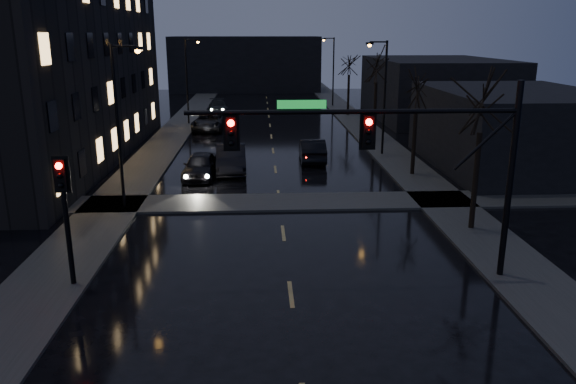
{
  "coord_description": "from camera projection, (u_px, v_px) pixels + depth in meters",
  "views": [
    {
      "loc": [
        -0.97,
        -9.22,
        8.48
      ],
      "look_at": [
        -0.03,
        9.35,
        3.2
      ],
      "focal_mm": 35.0,
      "sensor_mm": 36.0,
      "label": 1
    }
  ],
  "objects": [
    {
      "name": "sidewalk_left",
      "position": [
        165.0,
        143.0,
        44.41
      ],
      "size": [
        3.0,
        140.0,
        0.12
      ],
      "primitive_type": "cube",
      "color": "#2D2D2B",
      "rests_on": "ground"
    },
    {
      "name": "sidewalk_right",
      "position": [
        377.0,
        141.0,
        45.24
      ],
      "size": [
        3.0,
        140.0,
        0.12
      ],
      "primitive_type": "cube",
      "color": "#2D2D2B",
      "rests_on": "ground"
    },
    {
      "name": "sidewalk_cross",
      "position": [
        280.0,
        202.0,
        28.97
      ],
      "size": [
        40.0,
        3.0,
        0.12
      ],
      "primitive_type": "cube",
      "color": "#2D2D2B",
      "rests_on": "ground"
    },
    {
      "name": "apartment_block",
      "position": [
        27.0,
        71.0,
        37.6
      ],
      "size": [
        12.0,
        30.0,
        12.0
      ],
      "primitive_type": "cube",
      "color": "black",
      "rests_on": "ground"
    },
    {
      "name": "commercial_right_near",
      "position": [
        514.0,
        129.0,
        36.27
      ],
      "size": [
        10.0,
        14.0,
        5.0
      ],
      "primitive_type": "cube",
      "color": "black",
      "rests_on": "ground"
    },
    {
      "name": "commercial_right_far",
      "position": [
        435.0,
        89.0,
        57.34
      ],
      "size": [
        12.0,
        18.0,
        6.0
      ],
      "primitive_type": "cube",
      "color": "black",
      "rests_on": "ground"
    },
    {
      "name": "far_block",
      "position": [
        246.0,
        64.0,
        84.92
      ],
      "size": [
        22.0,
        10.0,
        8.0
      ],
      "primitive_type": "cube",
      "color": "black",
      "rests_on": "ground"
    },
    {
      "name": "signal_mast",
      "position": [
        404.0,
        145.0,
        18.72
      ],
      "size": [
        11.11,
        0.41,
        7.0
      ],
      "color": "black",
      "rests_on": "ground"
    },
    {
      "name": "signal_pole_left",
      "position": [
        65.0,
        203.0,
        18.67
      ],
      "size": [
        0.35,
        0.41,
        4.53
      ],
      "color": "black",
      "rests_on": "ground"
    },
    {
      "name": "tree_near",
      "position": [
        484.0,
        89.0,
        23.38
      ],
      "size": [
        3.52,
        3.52,
        8.08
      ],
      "color": "black",
      "rests_on": "ground"
    },
    {
      "name": "tree_mid_a",
      "position": [
        418.0,
        80.0,
        33.09
      ],
      "size": [
        3.3,
        3.3,
        7.58
      ],
      "color": "black",
      "rests_on": "ground"
    },
    {
      "name": "tree_mid_b",
      "position": [
        377.0,
        58.0,
        44.41
      ],
      "size": [
        3.74,
        3.74,
        8.59
      ],
      "color": "black",
      "rests_on": "ground"
    },
    {
      "name": "tree_far",
      "position": [
        349.0,
        57.0,
        58.01
      ],
      "size": [
        3.43,
        3.43,
        7.88
      ],
      "color": "black",
      "rests_on": "ground"
    },
    {
      "name": "streetlight_l_near",
      "position": [
        121.0,
        113.0,
        26.84
      ],
      "size": [
        1.53,
        0.28,
        8.0
      ],
      "color": "black",
      "rests_on": "ground"
    },
    {
      "name": "streetlight_l_far",
      "position": [
        189.0,
        74.0,
        52.78
      ],
      "size": [
        1.53,
        0.28,
        8.0
      ],
      "color": "black",
      "rests_on": "ground"
    },
    {
      "name": "streetlight_r_mid",
      "position": [
        382.0,
        88.0,
        39.1
      ],
      "size": [
        1.53,
        0.28,
        8.0
      ],
      "color": "black",
      "rests_on": "ground"
    },
    {
      "name": "streetlight_r_far",
      "position": [
        332.0,
        66.0,
        66.01
      ],
      "size": [
        1.53,
        0.28,
        8.0
      ],
      "color": "black",
      "rests_on": "ground"
    },
    {
      "name": "oncoming_car_a",
      "position": [
        200.0,
        166.0,
        33.87
      ],
      "size": [
        2.06,
        4.59,
        1.53
      ],
      "primitive_type": "imported",
      "rotation": [
        0.0,
        0.0,
        -0.06
      ],
      "color": "black",
      "rests_on": "ground"
    },
    {
      "name": "oncoming_car_b",
      "position": [
        231.0,
        159.0,
        35.34
      ],
      "size": [
        2.07,
        5.28,
        1.71
      ],
      "primitive_type": "imported",
      "rotation": [
        0.0,
        0.0,
        0.05
      ],
      "color": "black",
      "rests_on": "ground"
    },
    {
      "name": "oncoming_car_c",
      "position": [
        210.0,
        121.0,
        50.57
      ],
      "size": [
        3.04,
        5.95,
        1.61
      ],
      "primitive_type": "imported",
      "rotation": [
        0.0,
        0.0,
        -0.07
      ],
      "color": "black",
      "rests_on": "ground"
    },
    {
      "name": "oncoming_car_d",
      "position": [
        218.0,
        106.0,
        61.76
      ],
      "size": [
        2.57,
        5.04,
        1.4
      ],
      "primitive_type": "imported",
      "rotation": [
        0.0,
        0.0,
        0.13
      ],
      "color": "black",
      "rests_on": "ground"
    },
    {
      "name": "lead_car",
      "position": [
        312.0,
        150.0,
        38.35
      ],
      "size": [
        1.74,
        4.76,
        1.56
      ],
      "primitive_type": "imported",
      "rotation": [
        0.0,
        0.0,
        3.12
      ],
      "color": "black",
      "rests_on": "ground"
    }
  ]
}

